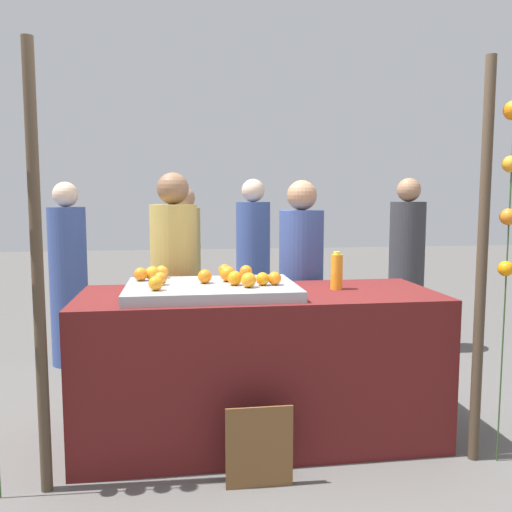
# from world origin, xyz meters

# --- Properties ---
(ground_plane) EXTENTS (24.00, 24.00, 0.00)m
(ground_plane) POSITION_xyz_m (0.00, 0.00, 0.00)
(ground_plane) COLOR #565451
(stall_counter) EXTENTS (2.10, 0.82, 0.88)m
(stall_counter) POSITION_xyz_m (0.00, 0.00, 0.44)
(stall_counter) COLOR #5B1919
(stall_counter) RESTS_ON ground_plane
(orange_tray) EXTENTS (0.97, 0.67, 0.06)m
(orange_tray) POSITION_xyz_m (-0.28, -0.03, 0.91)
(orange_tray) COLOR #9EA0A5
(orange_tray) RESTS_ON stall_counter
(orange_0) EXTENTS (0.08, 0.08, 0.08)m
(orange_0) POSITION_xyz_m (0.07, -0.11, 0.98)
(orange_0) COLOR orange
(orange_0) RESTS_ON orange_tray
(orange_1) EXTENTS (0.08, 0.08, 0.08)m
(orange_1) POSITION_xyz_m (-0.63, 0.18, 0.98)
(orange_1) COLOR orange
(orange_1) RESTS_ON orange_tray
(orange_2) EXTENTS (0.08, 0.08, 0.08)m
(orange_2) POSITION_xyz_m (-0.59, -0.20, 0.98)
(orange_2) COLOR orange
(orange_2) RESTS_ON orange_tray
(orange_3) EXTENTS (0.08, 0.08, 0.08)m
(orange_3) POSITION_xyz_m (-0.06, 0.20, 0.98)
(orange_3) COLOR orange
(orange_3) RESTS_ON orange_tray
(orange_4) EXTENTS (0.09, 0.09, 0.09)m
(orange_4) POSITION_xyz_m (-0.18, 0.06, 0.99)
(orange_4) COLOR orange
(orange_4) RESTS_ON orange_tray
(orange_5) EXTENTS (0.08, 0.08, 0.08)m
(orange_5) POSITION_xyz_m (-0.32, 0.01, 0.98)
(orange_5) COLOR orange
(orange_5) RESTS_ON orange_tray
(orange_6) EXTENTS (0.08, 0.08, 0.08)m
(orange_6) POSITION_xyz_m (-0.70, 0.16, 0.98)
(orange_6) COLOR orange
(orange_6) RESTS_ON orange_tray
(orange_7) EXTENTS (0.08, 0.08, 0.08)m
(orange_7) POSITION_xyz_m (-0.15, -0.08, 0.98)
(orange_7) COLOR orange
(orange_7) RESTS_ON orange_tray
(orange_8) EXTENTS (0.07, 0.07, 0.07)m
(orange_8) POSITION_xyz_m (-0.57, -0.02, 0.98)
(orange_8) COLOR orange
(orange_8) RESTS_ON orange_tray
(orange_9) EXTENTS (0.08, 0.08, 0.08)m
(orange_9) POSITION_xyz_m (0.00, -0.11, 0.98)
(orange_9) COLOR orange
(orange_9) RESTS_ON orange_tray
(orange_10) EXTENTS (0.08, 0.08, 0.08)m
(orange_10) POSITION_xyz_m (-0.09, -0.17, 0.98)
(orange_10) COLOR orange
(orange_10) RESTS_ON orange_tray
(orange_11) EXTENTS (0.08, 0.08, 0.08)m
(orange_11) POSITION_xyz_m (-0.58, 0.25, 0.98)
(orange_11) COLOR orange
(orange_11) RESTS_ON orange_tray
(orange_12) EXTENTS (0.08, 0.08, 0.08)m
(orange_12) POSITION_xyz_m (-0.18, 0.26, 0.98)
(orange_12) COLOR orange
(orange_12) RESTS_ON orange_tray
(juice_bottle) EXTENTS (0.07, 0.07, 0.23)m
(juice_bottle) POSITION_xyz_m (0.48, 0.04, 0.99)
(juice_bottle) COLOR orange
(juice_bottle) RESTS_ON stall_counter
(chalkboard_sign) EXTENTS (0.34, 0.03, 0.43)m
(chalkboard_sign) POSITION_xyz_m (-0.09, -0.57, 0.20)
(chalkboard_sign) COLOR brown
(chalkboard_sign) RESTS_ON ground_plane
(vendor_left) EXTENTS (0.32, 0.32, 1.61)m
(vendor_left) POSITION_xyz_m (-0.50, 0.63, 0.75)
(vendor_left) COLOR tan
(vendor_left) RESTS_ON ground_plane
(vendor_right) EXTENTS (0.31, 0.31, 1.56)m
(vendor_right) POSITION_xyz_m (0.39, 0.60, 0.73)
(vendor_right) COLOR #384C8C
(vendor_right) RESTS_ON ground_plane
(crowd_person_0) EXTENTS (0.32, 0.32, 1.62)m
(crowd_person_0) POSITION_xyz_m (0.23, 1.96, 0.75)
(crowd_person_0) COLOR #384C8C
(crowd_person_0) RESTS_ON ground_plane
(crowd_person_1) EXTENTS (0.31, 0.31, 1.54)m
(crowd_person_1) POSITION_xyz_m (-0.41, 2.43, 0.72)
(crowd_person_1) COLOR tan
(crowd_person_1) RESTS_ON ground_plane
(crowd_person_2) EXTENTS (0.32, 0.32, 1.57)m
(crowd_person_2) POSITION_xyz_m (-1.41, 1.64, 0.73)
(crowd_person_2) COLOR #384C8C
(crowd_person_2) RESTS_ON ground_plane
(crowd_person_3) EXTENTS (0.32, 0.32, 1.62)m
(crowd_person_3) POSITION_xyz_m (1.64, 1.63, 0.75)
(crowd_person_3) COLOR #333338
(crowd_person_3) RESTS_ON ground_plane
(canopy_post_left) EXTENTS (0.06, 0.06, 2.17)m
(canopy_post_left) POSITION_xyz_m (-1.13, -0.45, 1.08)
(canopy_post_left) COLOR #473828
(canopy_post_left) RESTS_ON ground_plane
(canopy_post_right) EXTENTS (0.06, 0.06, 2.17)m
(canopy_post_right) POSITION_xyz_m (1.13, -0.45, 1.08)
(canopy_post_right) COLOR #473828
(canopy_post_right) RESTS_ON ground_plane
(garland_strand_right) EXTENTS (0.10, 0.10, 1.98)m
(garland_strand_right) POSITION_xyz_m (1.24, -0.49, 1.52)
(garland_strand_right) COLOR #2D4C23
(garland_strand_right) RESTS_ON ground_plane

